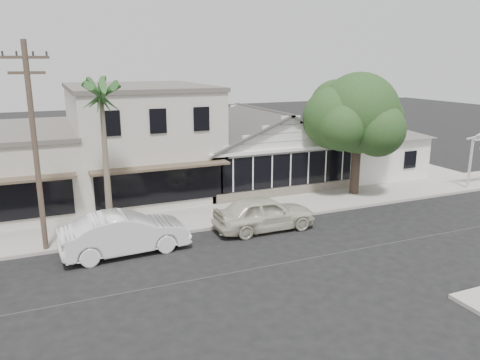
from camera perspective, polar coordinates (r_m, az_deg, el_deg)
name	(u,v)px	position (r m, az deg, el deg)	size (l,w,h in m)	color
ground	(283,263)	(19.79, 5.25, -10.09)	(140.00, 140.00, 0.00)	black
sidewalk_north	(68,235)	(23.96, -20.22, -6.33)	(90.00, 3.50, 0.15)	#9E9991
corner_shop	(261,145)	(31.90, 2.64, 4.28)	(10.40, 8.60, 5.10)	white
side_cottage	(368,154)	(35.63, 15.29, 3.02)	(6.00, 6.00, 3.00)	white
row_building_near	(140,141)	(30.24, -12.05, 4.65)	(8.00, 10.00, 6.50)	beige
utility_pole	(35,145)	(21.26, -23.74, 3.98)	(1.80, 0.24, 9.00)	brown
car_0	(264,213)	(23.18, 2.96, -4.05)	(2.04, 5.06, 1.73)	beige
car_1	(125,233)	(21.03, -13.86, -6.30)	(1.91, 5.49, 1.81)	white
shade_tree	(355,115)	(29.33, 13.90, 7.67)	(6.81, 6.16, 7.56)	#423128
palm_east	(101,95)	(21.92, -16.59, 9.89)	(2.47, 2.47, 7.79)	#726651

